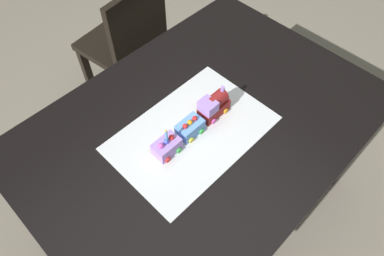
{
  "coord_description": "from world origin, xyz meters",
  "views": [
    {
      "loc": [
        0.61,
        0.55,
        1.84
      ],
      "look_at": [
        0.07,
        0.01,
        0.77
      ],
      "focal_mm": 33.01,
      "sensor_mm": 36.0,
      "label": 1
    }
  ],
  "objects_px": {
    "dining_table": "(202,138)",
    "cake_car_flatbed_sky_blue": "(190,127)",
    "cake_locomotive": "(213,105)",
    "chair": "(128,43)",
    "birthday_candle": "(166,134)",
    "cake_car_tanker_lavender": "(166,146)"
  },
  "relations": [
    {
      "from": "chair",
      "to": "cake_locomotive",
      "type": "distance_m",
      "value": 0.91
    },
    {
      "from": "dining_table",
      "to": "chair",
      "type": "xyz_separation_m",
      "value": [
        -0.25,
        -0.83,
        -0.16
      ]
    },
    {
      "from": "cake_locomotive",
      "to": "birthday_candle",
      "type": "distance_m",
      "value": 0.25
    },
    {
      "from": "birthday_candle",
      "to": "cake_car_tanker_lavender",
      "type": "bearing_deg",
      "value": -0.0
    },
    {
      "from": "dining_table",
      "to": "cake_car_flatbed_sky_blue",
      "type": "bearing_deg",
      "value": -1.17
    },
    {
      "from": "dining_table",
      "to": "birthday_candle",
      "type": "relative_size",
      "value": 23.5
    },
    {
      "from": "chair",
      "to": "cake_car_tanker_lavender",
      "type": "height_order",
      "value": "chair"
    },
    {
      "from": "cake_car_tanker_lavender",
      "to": "birthday_candle",
      "type": "distance_m",
      "value": 0.07
    },
    {
      "from": "cake_locomotive",
      "to": "cake_car_tanker_lavender",
      "type": "relative_size",
      "value": 1.4
    },
    {
      "from": "cake_car_tanker_lavender",
      "to": "birthday_candle",
      "type": "xyz_separation_m",
      "value": [
        -0.0,
        0.0,
        0.07
      ]
    },
    {
      "from": "birthday_candle",
      "to": "cake_locomotive",
      "type": "bearing_deg",
      "value": 180.0
    },
    {
      "from": "cake_car_flatbed_sky_blue",
      "to": "birthday_candle",
      "type": "bearing_deg",
      "value": 0.0
    },
    {
      "from": "cake_locomotive",
      "to": "cake_car_tanker_lavender",
      "type": "bearing_deg",
      "value": -0.0
    },
    {
      "from": "chair",
      "to": "birthday_candle",
      "type": "relative_size",
      "value": 14.44
    },
    {
      "from": "dining_table",
      "to": "cake_car_tanker_lavender",
      "type": "relative_size",
      "value": 14.0
    },
    {
      "from": "chair",
      "to": "cake_car_flatbed_sky_blue",
      "type": "distance_m",
      "value": 0.94
    },
    {
      "from": "dining_table",
      "to": "cake_locomotive",
      "type": "xyz_separation_m",
      "value": [
        -0.06,
        -0.0,
        0.16
      ]
    },
    {
      "from": "cake_car_flatbed_sky_blue",
      "to": "cake_car_tanker_lavender",
      "type": "bearing_deg",
      "value": 0.0
    },
    {
      "from": "chair",
      "to": "cake_car_flatbed_sky_blue",
      "type": "bearing_deg",
      "value": 61.48
    },
    {
      "from": "dining_table",
      "to": "cake_car_tanker_lavender",
      "type": "distance_m",
      "value": 0.24
    },
    {
      "from": "dining_table",
      "to": "chair",
      "type": "distance_m",
      "value": 0.89
    },
    {
      "from": "dining_table",
      "to": "cake_car_flatbed_sky_blue",
      "type": "height_order",
      "value": "cake_car_flatbed_sky_blue"
    }
  ]
}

